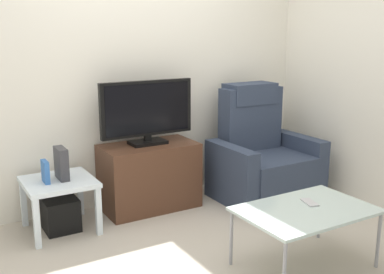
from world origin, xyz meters
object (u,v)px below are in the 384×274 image
side_table (59,188)px  cell_phone (310,202)px  television (147,111)px  subwoofer_box (61,214)px  coffee_table (306,212)px  recliner_armchair (262,158)px  book_upright (45,172)px  game_console (61,163)px  tv_stand (149,176)px

side_table → cell_phone: 1.94m
television → subwoofer_box: (-0.84, -0.10, -0.76)m
cell_phone → side_table: bearing=151.1°
side_table → coffee_table: bearing=-48.4°
recliner_armchair → book_upright: bearing=-174.7°
game_console → subwoofer_box: bearing=-164.1°
recliner_armchair → cell_phone: 1.33m
game_console → cell_phone: game_console is taller
book_upright → tv_stand: bearing=6.2°
subwoofer_box → book_upright: book_upright is taller
cell_phone → book_upright: bearing=153.6°
television → game_console: 0.88m
subwoofer_box → game_console: 0.42m
television → book_upright: bearing=-172.7°
game_console → cell_phone: size_ratio=1.71×
television → coffee_table: (0.44, -1.54, -0.50)m
coffee_table → cell_phone: size_ratio=6.00×
recliner_armchair → game_console: recliner_armchair is taller
side_table → book_upright: 0.19m
tv_stand → side_table: (-0.84, -0.08, 0.06)m
book_upright → coffee_table: size_ratio=0.20×
cell_phone → television: bearing=126.2°
subwoofer_box → book_upright: (-0.10, -0.02, 0.38)m
side_table → cell_phone: bearing=-45.1°
recliner_armchair → coffee_table: 1.43m
game_console → cell_phone: 1.93m
recliner_armchair → subwoofer_box: 1.96m
tv_stand → book_upright: book_upright is taller
subwoofer_box → book_upright: bearing=-168.7°
recliner_armchair → cell_phone: recliner_armchair is taller
coffee_table → subwoofer_box: bearing=131.6°
side_table → book_upright: (-0.10, -0.02, 0.15)m
tv_stand → side_table: size_ratio=1.57×
recliner_armchair → book_upright: size_ratio=6.09×
television → cell_phone: 1.64m
book_upright → cell_phone: 2.00m
side_table → cell_phone: cell_phone is taller
television → tv_stand: bearing=-90.0°
recliner_armchair → book_upright: recliner_armchair is taller
television → coffee_table: television is taller
tv_stand → television: television is taller
tv_stand → coffee_table: tv_stand is taller
coffee_table → game_console: bearing=130.6°
television → recliner_armchair: television is taller
television → book_upright: size_ratio=4.88×
tv_stand → subwoofer_box: bearing=-174.4°
side_table → subwoofer_box: side_table is taller
recliner_armchair → game_console: bearing=-175.9°
tv_stand → recliner_armchair: 1.13m
tv_stand → cell_phone: 1.56m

